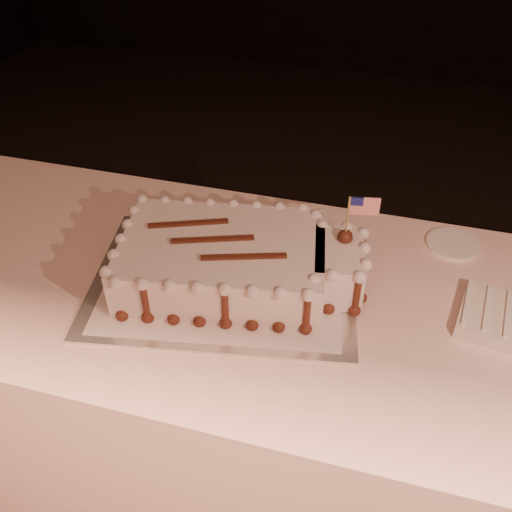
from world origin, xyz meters
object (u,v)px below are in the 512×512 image
(cake_board, at_px, (224,280))
(side_plate, at_px, (453,244))
(banquet_table, at_px, (283,396))
(sheet_cake, at_px, (237,261))

(cake_board, relative_size, side_plate, 4.62)
(banquet_table, distance_m, cake_board, 0.41)
(banquet_table, xyz_separation_m, side_plate, (0.37, 0.30, 0.38))
(banquet_table, distance_m, side_plate, 0.61)
(banquet_table, relative_size, cake_board, 3.85)
(banquet_table, bearing_deg, side_plate, 39.31)
(cake_board, relative_size, sheet_cake, 1.03)
(banquet_table, bearing_deg, sheet_cake, 173.01)
(sheet_cake, bearing_deg, banquet_table, -6.99)
(sheet_cake, height_order, side_plate, sheet_cake)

